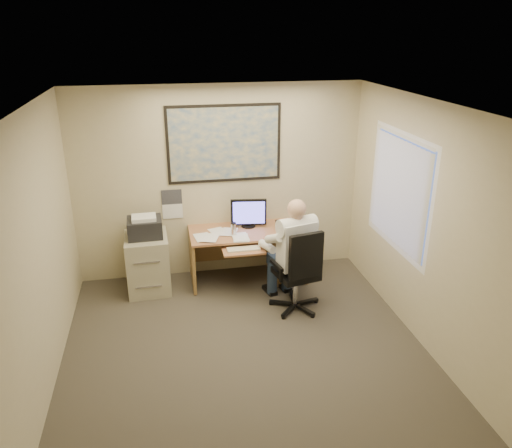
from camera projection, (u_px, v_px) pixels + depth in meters
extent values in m
cube|color=#3C372E|center=(249.00, 361.00, 5.41)|extent=(4.00, 4.50, 0.00)
cube|color=white|center=(247.00, 110.00, 4.41)|extent=(4.00, 4.50, 0.00)
cube|color=beige|center=(219.00, 183.00, 6.97)|extent=(4.00, 0.00, 2.70)
cube|color=beige|center=(317.00, 408.00, 2.86)|extent=(4.00, 0.00, 2.70)
cube|color=beige|center=(33.00, 266.00, 4.56)|extent=(0.00, 4.50, 2.70)
cube|color=beige|center=(434.00, 233.00, 5.27)|extent=(0.00, 4.50, 2.70)
cube|color=#B2754C|center=(248.00, 232.00, 6.91)|extent=(1.60, 0.75, 0.03)
cube|color=olive|center=(287.00, 253.00, 7.15)|extent=(0.45, 0.70, 0.70)
cube|color=olive|center=(192.00, 261.00, 6.91)|extent=(0.04, 0.70, 0.70)
cube|color=olive|center=(244.00, 241.00, 7.33)|extent=(1.55, 0.03, 0.55)
cylinder|color=black|center=(248.00, 226.00, 7.04)|extent=(0.20, 0.20, 0.02)
cube|color=black|center=(249.00, 212.00, 6.95)|extent=(0.50, 0.10, 0.38)
cube|color=#615CFB|center=(249.00, 213.00, 6.93)|extent=(0.44, 0.06, 0.32)
cube|color=#B2754C|center=(244.00, 251.00, 6.50)|extent=(0.55, 0.30, 0.02)
cube|color=beige|center=(244.00, 249.00, 6.49)|extent=(0.43, 0.14, 0.02)
cube|color=black|center=(286.00, 226.00, 7.00)|extent=(0.28, 0.27, 0.05)
cylinder|color=silver|center=(234.00, 229.00, 6.72)|extent=(0.08, 0.08, 0.17)
cylinder|color=white|center=(240.00, 222.00, 7.04)|extent=(0.09, 0.09, 0.11)
cube|color=white|center=(215.00, 232.00, 6.82)|extent=(0.60, 0.56, 0.02)
cube|color=#1E4C93|center=(224.00, 144.00, 6.76)|extent=(1.56, 0.03, 1.06)
cube|color=white|center=(172.00, 204.00, 6.93)|extent=(0.28, 0.01, 0.42)
cube|color=#A9A388|center=(148.00, 263.00, 6.78)|extent=(0.58, 0.69, 0.78)
cube|color=black|center=(145.00, 228.00, 6.59)|extent=(0.46, 0.41, 0.25)
cube|color=white|center=(144.00, 218.00, 6.52)|extent=(0.32, 0.26, 0.05)
cylinder|color=silver|center=(295.00, 289.00, 6.36)|extent=(0.06, 0.06, 0.42)
cube|color=black|center=(296.00, 273.00, 6.27)|extent=(0.57, 0.57, 0.07)
cube|color=black|center=(298.00, 257.00, 5.92)|extent=(0.44, 0.15, 0.57)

